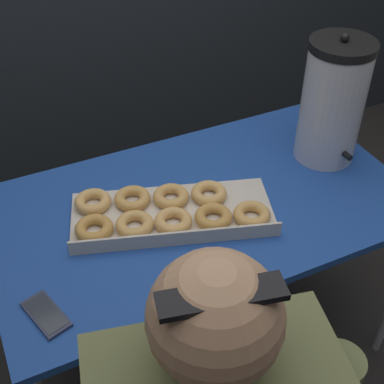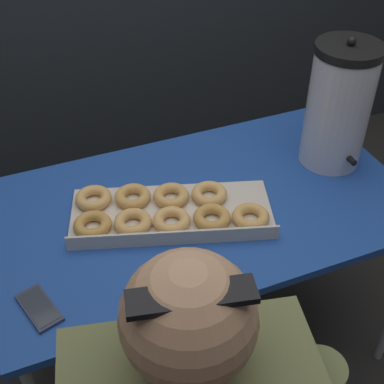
% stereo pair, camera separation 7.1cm
% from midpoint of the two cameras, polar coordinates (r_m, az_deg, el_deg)
% --- Properties ---
extents(ground_plane, '(12.00, 12.00, 0.00)m').
position_cam_midpoint_polar(ground_plane, '(2.31, -0.15, -15.42)').
color(ground_plane, '#2D2B28').
extents(folding_table, '(1.37, 0.79, 0.75)m').
position_cam_midpoint_polar(folding_table, '(1.78, -0.18, -2.39)').
color(folding_table, '#1E479E').
rests_on(folding_table, ground).
extents(donut_box, '(0.69, 0.45, 0.05)m').
position_cam_midpoint_polar(donut_box, '(1.69, -3.83, -2.20)').
color(donut_box, beige).
rests_on(donut_box, folding_table).
extents(coffee_urn, '(0.22, 0.25, 0.47)m').
position_cam_midpoint_polar(coffee_urn, '(1.90, 13.73, 9.30)').
color(coffee_urn, silver).
rests_on(coffee_urn, folding_table).
extents(cell_phone, '(0.11, 0.17, 0.01)m').
position_cam_midpoint_polar(cell_phone, '(1.50, -16.64, -12.42)').
color(cell_phone, '#2D334C').
rests_on(cell_phone, folding_table).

